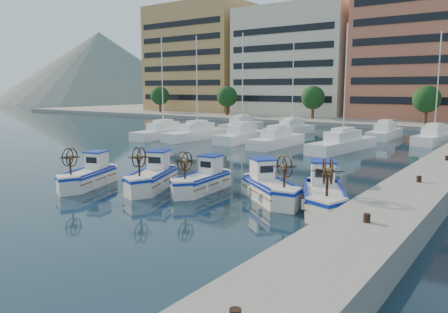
% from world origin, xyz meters
% --- Properties ---
extents(ground, '(300.00, 300.00, 0.00)m').
position_xyz_m(ground, '(0.00, 0.00, 0.00)').
color(ground, '#1A3244').
rests_on(ground, ground).
extents(quay, '(3.00, 60.00, 1.20)m').
position_xyz_m(quay, '(13.00, 8.00, 0.60)').
color(quay, gray).
rests_on(quay, ground).
extents(hill_west, '(180.00, 180.00, 60.00)m').
position_xyz_m(hill_west, '(-140.00, 110.00, 0.00)').
color(hill_west, slate).
rests_on(hill_west, ground).
extents(yacht_marina, '(38.33, 23.43, 11.50)m').
position_xyz_m(yacht_marina, '(-3.85, 27.70, 0.53)').
color(yacht_marina, white).
rests_on(yacht_marina, ground).
extents(fishing_boat_a, '(2.83, 4.14, 2.50)m').
position_xyz_m(fishing_boat_a, '(-3.83, -0.63, 0.69)').
color(fishing_boat_a, silver).
rests_on(fishing_boat_a, ground).
extents(fishing_boat_b, '(3.16, 4.39, 2.64)m').
position_xyz_m(fishing_boat_b, '(-0.35, 1.15, 0.73)').
color(fishing_boat_b, silver).
rests_on(fishing_boat_b, ground).
extents(fishing_boat_c, '(1.93, 4.00, 2.45)m').
position_xyz_m(fishing_boat_c, '(2.42, 2.30, 0.67)').
color(fishing_boat_c, silver).
rests_on(fishing_boat_c, ground).
extents(fishing_boat_d, '(4.18, 3.73, 2.59)m').
position_xyz_m(fishing_boat_d, '(6.47, 2.75, 0.71)').
color(fishing_boat_d, silver).
rests_on(fishing_boat_d, ground).
extents(fishing_boat_e, '(3.57, 4.67, 2.82)m').
position_xyz_m(fishing_boat_e, '(9.50, 2.63, 0.78)').
color(fishing_boat_e, silver).
rests_on(fishing_boat_e, ground).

